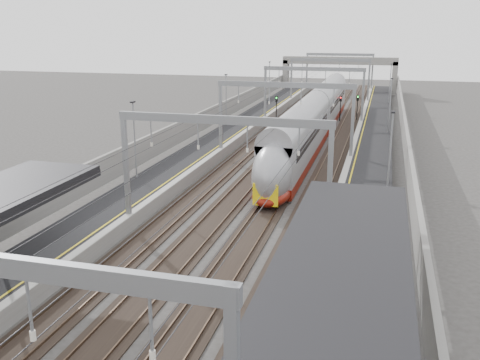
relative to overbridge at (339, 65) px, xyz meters
The scene contains 12 objects.
platform_left 55.79m from the overbridge, 98.28° to the right, with size 4.00×120.00×1.00m, color black.
platform_right 55.79m from the overbridge, 81.72° to the right, with size 4.00×120.00×1.00m, color black.
tracks 55.25m from the overbridge, 90.00° to the right, with size 11.40×140.00×0.20m.
overhead_line 48.39m from the overbridge, 90.00° to the right, with size 13.00×140.00×6.60m.
overbridge is the anchor object (origin of this frame).
wall_left 56.25m from the overbridge, 101.51° to the right, with size 0.30×120.00×3.20m, color slate.
wall_right 56.25m from the overbridge, 78.49° to the right, with size 0.30×120.00×3.20m, color slate.
train 49.02m from the overbridge, 88.24° to the right, with size 2.83×51.61×4.47m.
bench 91.10m from the overbridge, 84.02° to the right, with size 0.73×1.67×0.84m.
signal_green 36.33m from the overbridge, 98.26° to the right, with size 0.32×0.32×3.48m.
signal_red_near 33.59m from the overbridge, 84.51° to the right, with size 0.32×0.32×3.48m.
signal_red_far 32.53m from the overbridge, 80.41° to the right, with size 0.32×0.32×3.48m.
Camera 1 is at (8.97, -7.25, 12.53)m, focal length 40.00 mm.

